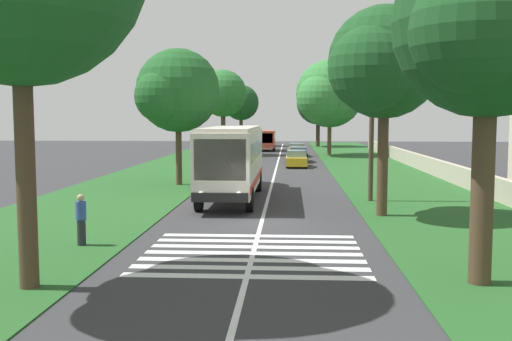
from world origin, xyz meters
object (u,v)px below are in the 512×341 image
object	(u,v)px
roadside_tree_left_1	(176,93)
utility_pole	(372,127)
coach_bus	(233,158)
trailing_minibus_0	(266,138)
pedestrian	(81,219)
trailing_car_1	(298,155)
roadside_tree_right_3	(317,104)
roadside_tree_left_2	(221,95)
trailing_car_0	(296,159)
roadside_tree_right_1	(328,95)
roadside_tree_right_0	(381,66)
trailing_car_2	(297,150)
roadside_tree_right_2	(483,29)
roadside_tree_left_0	(240,104)

from	to	relation	value
roadside_tree_left_1	utility_pole	xyz separation A→B (m)	(-6.53, -11.05, -1.97)
coach_bus	trailing_minibus_0	size ratio (longest dim) A/B	1.86
roadside_tree_left_1	pedestrian	world-z (taller)	roadside_tree_left_1
coach_bus	trailing_car_1	size ratio (longest dim) A/B	2.60
trailing_car_1	roadside_tree_right_3	size ratio (longest dim) A/B	0.47
roadside_tree_left_2	pedestrian	world-z (taller)	roadside_tree_left_2
trailing_car_0	roadside_tree_left_1	xyz separation A→B (m)	(-13.90, 7.56, 5.06)
trailing_minibus_0	trailing_car_1	bearing A→B (deg)	-168.41
trailing_minibus_0	roadside_tree_right_1	distance (m)	12.66
roadside_tree_left_1	roadside_tree_right_1	world-z (taller)	roadside_tree_right_1
roadside_tree_right_0	trailing_car_1	bearing A→B (deg)	5.55
trailing_car_1	roadside_tree_left_2	world-z (taller)	roadside_tree_left_2
trailing_car_1	roadside_tree_right_1	xyz separation A→B (m)	(8.95, -3.30, 5.89)
roadside_tree_left_2	trailing_car_2	bearing A→B (deg)	-98.58
trailing_car_1	utility_pole	size ratio (longest dim) A/B	0.60
trailing_car_0	pedestrian	bearing A→B (deg)	166.75
trailing_car_0	roadside_tree_left_1	size ratio (longest dim) A/B	0.51
roadside_tree_right_0	roadside_tree_right_1	world-z (taller)	roadside_tree_right_1
roadside_tree_left_2	roadside_tree_right_2	xyz separation A→B (m)	(-49.76, -12.26, -0.27)
roadside_tree_left_1	roadside_tree_right_0	world-z (taller)	roadside_tree_right_0
roadside_tree_right_3	trailing_minibus_0	bearing A→B (deg)	146.69
trailing_car_0	coach_bus	bearing A→B (deg)	170.13
pedestrian	trailing_car_1	bearing A→B (deg)	-11.58
roadside_tree_right_2	coach_bus	bearing A→B (deg)	26.91
trailing_car_1	roadside_tree_right_2	distance (m)	41.40
pedestrian	roadside_tree_right_3	bearing A→B (deg)	-9.21
trailing_car_2	roadside_tree_left_1	distance (m)	28.84
roadside_tree_left_2	roadside_tree_right_3	size ratio (longest dim) A/B	1.02
coach_bus	roadside_tree_right_0	bearing A→B (deg)	-126.09
roadside_tree_right_1	utility_pole	world-z (taller)	roadside_tree_right_1
roadside_tree_left_1	roadside_tree_left_2	distance (m)	28.58
coach_bus	trailing_minibus_0	bearing A→B (deg)	0.03
roadside_tree_right_2	pedestrian	bearing A→B (deg)	71.96
roadside_tree_left_0	trailing_car_2	bearing A→B (deg)	-160.21
roadside_tree_right_0	pedestrian	distance (m)	13.52
roadside_tree_right_1	trailing_car_1	bearing A→B (deg)	159.78
coach_bus	trailing_car_0	size ratio (longest dim) A/B	2.60
trailing_car_2	coach_bus	bearing A→B (deg)	173.72
roadside_tree_right_2	roadside_tree_left_1	bearing A→B (deg)	28.90
trailing_car_0	trailing_car_2	bearing A→B (deg)	-0.83
roadside_tree_left_1	roadside_tree_right_2	xyz separation A→B (m)	(-21.19, -11.70, 0.66)
trailing_car_0	roadside_tree_left_0	size ratio (longest dim) A/B	0.49
trailing_car_0	trailing_minibus_0	size ratio (longest dim) A/B	0.72
trailing_minibus_0	pedestrian	xyz separation A→B (m)	(-55.28, 3.86, -0.64)
coach_bus	roadside_tree_left_1	bearing A→B (deg)	33.44
roadside_tree_right_0	pedestrian	world-z (taller)	roadside_tree_right_0
trailing_minibus_0	roadside_tree_right_2	bearing A→B (deg)	-172.61
roadside_tree_right_1	roadside_tree_right_3	size ratio (longest dim) A/B	1.13
coach_bus	utility_pole	size ratio (longest dim) A/B	1.56
trailing_car_2	roadside_tree_right_0	bearing A→B (deg)	-175.52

